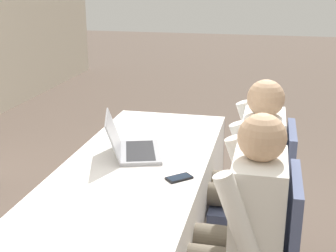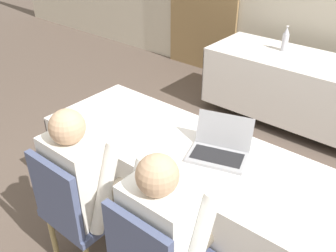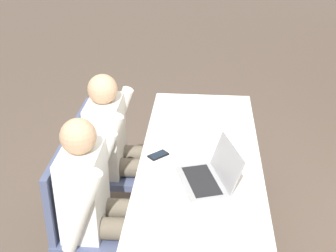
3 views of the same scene
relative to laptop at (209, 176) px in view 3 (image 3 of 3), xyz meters
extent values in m
cube|color=white|center=(-0.21, -0.05, -0.05)|extent=(2.08, 0.76, 0.02)
cube|color=white|center=(-0.21, -0.43, -0.37)|extent=(2.08, 0.01, 0.61)
cube|color=white|center=(-0.21, 0.32, -0.37)|extent=(2.08, 0.01, 0.61)
cube|color=white|center=(-1.24, -0.05, -0.37)|extent=(0.01, 0.76, 0.61)
cylinder|color=#333333|center=(-0.21, -0.05, -0.73)|extent=(0.06, 0.06, 0.11)
cube|color=#99999E|center=(0.01, -0.04, -0.03)|extent=(0.41, 0.32, 0.02)
cube|color=black|center=(0.01, -0.04, -0.02)|extent=(0.35, 0.25, 0.00)
cube|color=#99999E|center=(-0.03, 0.10, 0.08)|extent=(0.36, 0.18, 0.21)
cube|color=black|center=(-0.03, 0.10, 0.08)|extent=(0.33, 0.16, 0.18)
cube|color=black|center=(-0.27, -0.32, -0.04)|extent=(0.14, 0.14, 0.01)
cube|color=#192333|center=(-0.27, -0.32, -0.03)|extent=(0.12, 0.12, 0.00)
cube|color=white|center=(0.14, 0.12, -0.04)|extent=(0.27, 0.34, 0.00)
cube|color=white|center=(-0.48, -0.12, -0.04)|extent=(0.23, 0.31, 0.00)
cylinder|color=tan|center=(-0.35, -0.49, -0.58)|extent=(0.04, 0.04, 0.42)
cylinder|color=tan|center=(-0.70, -0.49, -0.58)|extent=(0.04, 0.04, 0.42)
cylinder|color=tan|center=(-0.35, -0.84, -0.58)|extent=(0.04, 0.04, 0.42)
cylinder|color=tan|center=(-0.70, -0.84, -0.58)|extent=(0.04, 0.04, 0.42)
cube|color=#4C567A|center=(-0.53, -0.66, -0.34)|extent=(0.44, 0.44, 0.05)
cube|color=#4C567A|center=(-0.53, -0.86, -0.09)|extent=(0.40, 0.04, 0.45)
cylinder|color=tan|center=(-0.06, -0.49, -0.58)|extent=(0.04, 0.04, 0.42)
cylinder|color=tan|center=(-0.06, -0.84, -0.58)|extent=(0.04, 0.04, 0.42)
cube|color=#4C567A|center=(0.11, -0.66, -0.34)|extent=(0.44, 0.44, 0.05)
cube|color=#4C567A|center=(0.11, -0.86, -0.09)|extent=(0.40, 0.04, 0.45)
cylinder|color=#665B4C|center=(-0.44, -0.53, -0.25)|extent=(0.13, 0.42, 0.13)
cylinder|color=#665B4C|center=(-0.62, -0.53, -0.25)|extent=(0.13, 0.42, 0.13)
cylinder|color=#665B4C|center=(-0.44, -0.35, -0.55)|extent=(0.10, 0.10, 0.47)
cylinder|color=#665B4C|center=(-0.62, -0.35, -0.55)|extent=(0.10, 0.10, 0.47)
cube|color=silver|center=(-0.53, -0.71, -0.06)|extent=(0.36, 0.22, 0.52)
cylinder|color=silver|center=(-0.32, -0.67, -0.05)|extent=(0.08, 0.26, 0.54)
cylinder|color=silver|center=(-0.74, -0.67, -0.05)|extent=(0.08, 0.26, 0.54)
sphere|color=tan|center=(-0.53, -0.71, 0.29)|extent=(0.20, 0.20, 0.20)
cylinder|color=#665B4C|center=(0.20, -0.53, -0.25)|extent=(0.13, 0.42, 0.13)
cylinder|color=#665B4C|center=(0.02, -0.53, -0.25)|extent=(0.13, 0.42, 0.13)
cylinder|color=#665B4C|center=(0.02, -0.35, -0.55)|extent=(0.10, 0.10, 0.47)
cube|color=white|center=(0.11, -0.71, -0.06)|extent=(0.36, 0.22, 0.52)
cylinder|color=white|center=(0.32, -0.67, -0.05)|extent=(0.08, 0.26, 0.54)
cylinder|color=white|center=(-0.10, -0.67, -0.05)|extent=(0.08, 0.26, 0.54)
sphere|color=tan|center=(0.11, -0.71, 0.29)|extent=(0.20, 0.20, 0.20)
camera|label=1|loc=(-2.34, -0.73, 0.92)|focal=50.00mm
camera|label=2|loc=(0.98, -1.68, 1.34)|focal=40.00mm
camera|label=3|loc=(2.25, -0.05, 1.51)|focal=50.00mm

